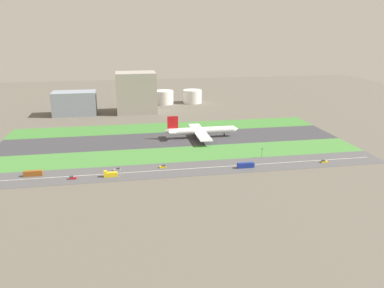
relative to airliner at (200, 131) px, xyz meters
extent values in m
plane|color=#5B564C|center=(-23.94, 0.00, -6.23)|extent=(800.00, 800.00, 0.00)
cube|color=#38383D|center=(-23.94, 0.00, -6.18)|extent=(280.00, 46.00, 0.10)
cube|color=#3D7A33|center=(-23.94, 41.00, -6.18)|extent=(280.00, 36.00, 0.10)
cube|color=#427F38|center=(-23.94, -41.00, -6.18)|extent=(280.00, 36.00, 0.10)
cube|color=#4C4C4F|center=(-23.94, -73.00, -6.18)|extent=(280.00, 28.00, 0.10)
cube|color=silver|center=(-23.94, -73.00, -6.13)|extent=(266.00, 0.50, 0.01)
cylinder|color=white|center=(1.68, 0.00, 0.07)|extent=(56.00, 6.00, 6.00)
cone|color=white|center=(31.68, 0.00, 0.07)|extent=(4.00, 5.70, 5.70)
cone|color=white|center=(-28.82, 0.00, 0.87)|extent=(5.00, 5.40, 5.40)
cube|color=red|center=(-23.32, 0.00, 8.07)|extent=(9.00, 0.80, 11.00)
cube|color=white|center=(-24.32, 0.00, 1.07)|extent=(6.00, 16.00, 0.60)
cube|color=white|center=(-0.32, 15.00, -1.13)|extent=(10.00, 26.00, 1.00)
cylinder|color=gray|center=(0.68, 9.00, -3.33)|extent=(5.00, 3.20, 3.20)
cube|color=white|center=(-0.32, -15.00, -1.13)|extent=(10.00, 26.00, 1.00)
cylinder|color=gray|center=(0.68, -9.00, -3.33)|extent=(5.00, 3.20, 3.20)
cylinder|color=black|center=(21.28, 0.00, -4.53)|extent=(1.00, 1.00, 3.20)
cylinder|color=black|center=(-2.32, 3.50, -4.53)|extent=(1.00, 1.00, 3.20)
cylinder|color=black|center=(-2.32, -3.50, -4.53)|extent=(1.00, 1.00, 3.20)
cube|color=navy|center=(15.30, -78.00, -4.63)|extent=(11.60, 2.50, 3.00)
cube|color=navy|center=(15.20, -78.00, -2.88)|extent=(10.80, 2.30, 0.50)
cube|color=yellow|center=(72.59, -78.00, -5.58)|extent=(4.40, 1.80, 1.10)
cube|color=#333D4C|center=(71.79, -78.00, -4.58)|extent=(2.20, 1.66, 0.90)
cube|color=yellow|center=(-39.54, -68.00, -5.58)|extent=(4.40, 1.80, 1.10)
cube|color=#333D4C|center=(-38.74, -68.00, -4.58)|extent=(2.20, 1.66, 0.90)
cube|color=yellow|center=(-73.57, -78.00, -4.73)|extent=(8.40, 2.50, 2.80)
cube|color=yellow|center=(-76.77, -78.00, -2.73)|extent=(2.00, 2.30, 1.20)
cube|color=#B2191E|center=(-96.70, -78.00, -5.58)|extent=(4.40, 1.80, 1.10)
cube|color=#333D4C|center=(-97.50, -78.00, -4.58)|extent=(2.20, 1.66, 0.90)
cube|color=brown|center=(-122.04, -68.00, -4.63)|extent=(11.60, 2.50, 3.00)
cube|color=brown|center=(-121.94, -68.00, -2.88)|extent=(10.80, 2.30, 0.50)
cube|color=#99999E|center=(-69.73, -68.00, -5.58)|extent=(4.40, 1.80, 1.10)
cube|color=#333D4C|center=(-68.93, -68.00, -4.58)|extent=(2.20, 1.66, 0.90)
cylinder|color=#4C4C51|center=(33.31, -60.00, -3.13)|extent=(0.24, 0.24, 6.00)
cube|color=black|center=(33.31, -60.00, 0.47)|extent=(0.36, 0.36, 1.20)
sphere|color=#19D826|center=(33.31, -60.20, 0.77)|extent=(0.24, 0.24, 0.24)
cube|color=gray|center=(-113.94, 114.00, 6.31)|extent=(44.99, 25.42, 25.08)
cube|color=#9E998E|center=(-48.06, 114.00, 15.85)|extent=(42.77, 32.32, 44.17)
cylinder|color=silver|center=(-44.80, 159.00, 0.68)|extent=(22.32, 22.32, 13.82)
cylinder|color=silver|center=(-13.03, 159.00, 1.88)|extent=(23.67, 23.67, 16.22)
cylinder|color=silver|center=(22.73, 159.00, 1.85)|extent=(23.06, 23.06, 16.16)
camera|label=1|loc=(-64.57, -312.20, 84.22)|focal=36.29mm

